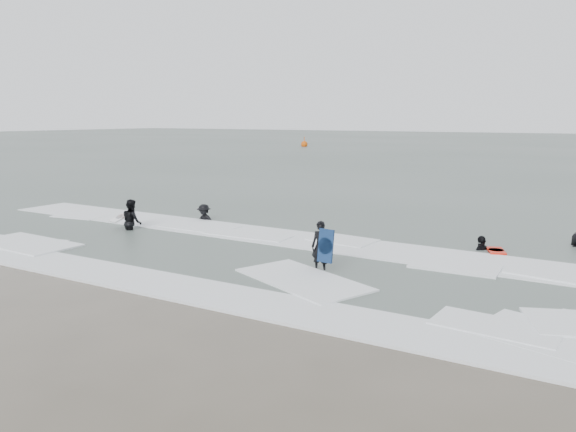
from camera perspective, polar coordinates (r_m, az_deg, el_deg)
The scene contains 9 objects.
ground at distance 15.60m, azimuth -9.63°, elevation -6.72°, with size 320.00×320.00×0.00m, color brown.
sea at distance 91.88m, azimuth 25.19°, elevation 6.32°, with size 320.00×320.00×0.00m, color #47544C.
surfer_centre at distance 16.50m, azimuth 3.29°, elevation -5.66°, with size 0.56×0.36×1.52m, color black.
surfer_wading at distance 23.21m, azimuth -15.52°, elevation -1.43°, with size 0.88×0.69×1.81m, color black.
surfer_breaker at distance 24.54m, azimuth -8.50°, elevation -0.56°, with size 1.04×0.60×1.61m, color black.
surfer_right_near at distance 20.08m, azimuth 19.07°, elevation -3.36°, with size 0.98×0.41×1.67m, color black.
surf_foam at distance 18.44m, azimuth -2.10°, elevation -3.85°, with size 30.03×9.06×0.09m.
bodyboards at distance 18.99m, azimuth 1.32°, elevation -2.02°, with size 14.37×5.79×1.25m.
buoy at distance 85.70m, azimuth 1.67°, elevation 7.30°, with size 1.00×1.00×1.65m.
Camera 1 is at (9.85, -11.25, 4.45)m, focal length 35.00 mm.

